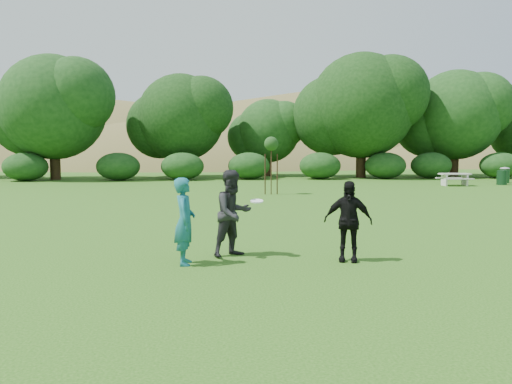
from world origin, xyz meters
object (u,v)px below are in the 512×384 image
at_px(picnic_table, 455,177).
at_px(player_black, 348,221).
at_px(player_grey, 233,213).
at_px(player_teal, 185,221).
at_px(trash_can_near, 502,178).
at_px(sapling, 271,145).
at_px(trash_can_lidded, 505,175).

bearing_deg(picnic_table, player_black, -120.73).
height_order(player_grey, player_black, player_grey).
bearing_deg(player_black, player_grey, -179.56).
bearing_deg(player_teal, trash_can_near, -43.16).
bearing_deg(player_black, trash_can_near, 69.70).
xyz_separation_m(trash_can_near, sapling, (-15.04, -5.43, 1.97)).
height_order(trash_can_near, picnic_table, trash_can_near).
relative_size(player_teal, trash_can_near, 1.90).
height_order(player_grey, picnic_table, player_grey).
bearing_deg(player_teal, trash_can_lidded, -42.71).
bearing_deg(trash_can_near, player_grey, -131.49).
relative_size(trash_can_near, picnic_table, 0.50).
xyz_separation_m(sapling, picnic_table, (11.77, 4.95, -1.90)).
bearing_deg(picnic_table, trash_can_lidded, 24.92).
bearing_deg(player_grey, picnic_table, 19.48).
relative_size(player_teal, trash_can_lidded, 1.63).
bearing_deg(picnic_table, trash_can_near, 8.30).
bearing_deg(player_teal, player_grey, -55.29).
distance_m(sapling, picnic_table, 12.91).
distance_m(sapling, trash_can_lidded, 17.68).
height_order(player_teal, player_black, player_teal).
height_order(sapling, trash_can_lidded, sapling).
bearing_deg(player_grey, trash_can_near, 14.29).
height_order(player_grey, trash_can_near, player_grey).
bearing_deg(player_grey, sapling, 46.79).
height_order(sapling, picnic_table, sapling).
distance_m(player_teal, trash_can_near, 27.24).
bearing_deg(trash_can_lidded, trash_can_near, -125.19).
height_order(player_teal, trash_can_near, player_teal).
relative_size(player_grey, trash_can_near, 2.03).
relative_size(sapling, picnic_table, 1.58).
relative_size(player_teal, sapling, 0.60).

